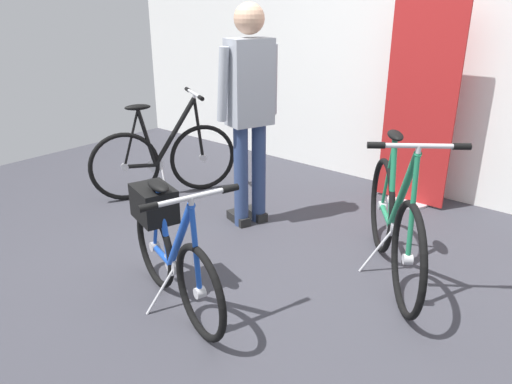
{
  "coord_description": "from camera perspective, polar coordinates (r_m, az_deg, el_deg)",
  "views": [
    {
      "loc": [
        1.79,
        -2.03,
        1.68
      ],
      "look_at": [
        -0.05,
        0.16,
        0.55
      ],
      "focal_mm": 34.43,
      "sensor_mm": 36.0,
      "label": 1
    }
  ],
  "objects": [
    {
      "name": "display_bike_right",
      "position": [
        4.48,
        -10.59,
        3.94
      ],
      "size": [
        0.71,
        1.19,
        0.92
      ],
      "color": "black",
      "rests_on": "ground_plane"
    },
    {
      "name": "ground_plane",
      "position": [
        3.19,
        -1.22,
        -10.26
      ],
      "size": [
        7.09,
        7.09,
        0.0
      ],
      "primitive_type": "plane",
      "color": "#38383F"
    },
    {
      "name": "back_wall",
      "position": [
        4.64,
        18.37,
        19.36
      ],
      "size": [
        7.09,
        0.1,
        3.16
      ],
      "primitive_type": "cube",
      "color": "white",
      "rests_on": "ground_plane"
    },
    {
      "name": "visitor_near_wall",
      "position": [
        3.66,
        -0.77,
        10.09
      ],
      "size": [
        0.35,
        0.51,
        1.66
      ],
      "color": "navy",
      "rests_on": "ground_plane"
    },
    {
      "name": "display_bike_left",
      "position": [
        3.19,
        15.74,
        -3.51
      ],
      "size": [
        0.89,
        1.16,
        0.99
      ],
      "color": "black",
      "rests_on": "ground_plane"
    },
    {
      "name": "floor_banner_stand",
      "position": [
        4.33,
        18.32,
        8.18
      ],
      "size": [
        0.6,
        0.36,
        1.68
      ],
      "color": "#B7B7BC",
      "rests_on": "ground_plane"
    },
    {
      "name": "folding_bike_foreground",
      "position": [
        2.85,
        -10.12,
        -5.89
      ],
      "size": [
        1.1,
        0.54,
        0.8
      ],
      "color": "black",
      "rests_on": "ground_plane"
    }
  ]
}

